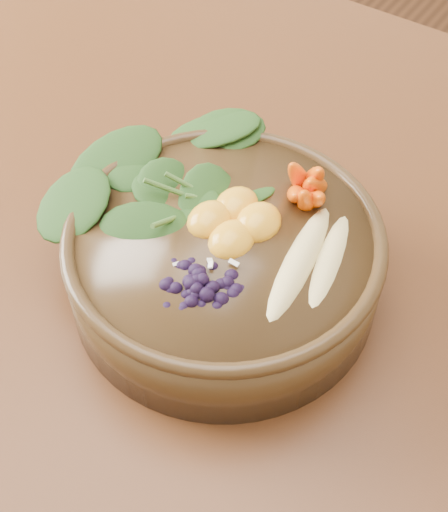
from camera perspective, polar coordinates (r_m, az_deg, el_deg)
The scene contains 9 objects.
ground at distance 1.46m, azimuth -8.77°, elevation -13.06°, with size 4.00×4.00×0.00m, color #381E0F.
dining_table at distance 0.94m, azimuth -13.47°, elevation 5.84°, with size 1.60×0.90×0.75m.
stoneware_bowl at distance 0.65m, azimuth 0.00°, elevation -0.57°, with size 0.28×0.28×0.08m, color #432F18.
kale_heap at distance 0.65m, azimuth -1.50°, elevation 7.58°, with size 0.19×0.17×0.04m, color #234718, non-canonical shape.
carrot_cluster at distance 0.63m, azimuth 7.06°, elevation 7.40°, with size 0.06×0.06×0.08m, color #FA5704, non-canonical shape.
banana_halves at distance 0.59m, azimuth 7.38°, elevation 0.49°, with size 0.08×0.16×0.03m.
mandarin_cluster at distance 0.62m, azimuth 0.82°, elevation 3.71°, with size 0.08×0.09×0.03m, color orange, non-canonical shape.
blueberry_pile at distance 0.57m, azimuth -2.08°, elevation -1.11°, with size 0.13×0.10×0.04m, color black, non-canonical shape.
coconut_flakes at distance 0.60m, azimuth -0.57°, elevation 0.62°, with size 0.09×0.07×0.01m, color white, non-canonical shape.
Camera 1 is at (0.55, -0.42, 1.29)m, focal length 50.00 mm.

